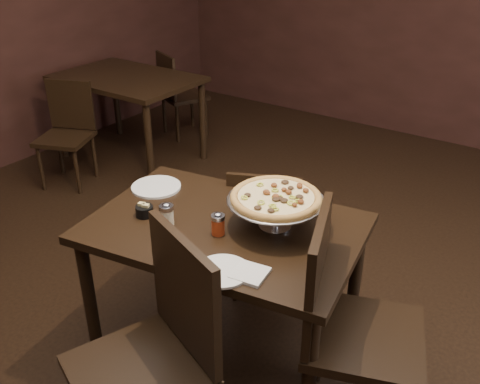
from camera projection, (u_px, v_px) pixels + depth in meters
The scene contains 16 objects.
room at pixel (254, 87), 2.02m from camera, with size 6.04×7.04×2.84m.
dining_table at pixel (225, 243), 2.44m from camera, with size 1.31×0.98×0.75m.
background_table at pixel (128, 88), 4.59m from camera, with size 1.20×0.80×0.75m.
pizza_stand at pixel (276, 198), 2.31m from camera, with size 0.43×0.43×0.18m.
parmesan_shaker at pixel (167, 215), 2.36m from camera, with size 0.06×0.06×0.11m.
pepper_flake_shaker at pixel (218, 224), 2.30m from camera, with size 0.06×0.06×0.11m.
packet_caddy at pixel (144, 211), 2.45m from camera, with size 0.08×0.08×0.06m.
napkin_stack at pixel (250, 273), 2.06m from camera, with size 0.13×0.13×0.01m, color white.
plate_left at pixel (156, 187), 2.70m from camera, with size 0.25×0.25×0.01m, color white.
plate_near at pixel (222, 271), 2.07m from camera, with size 0.22×0.22×0.01m, color white.
serving_spatula at pixel (276, 215), 2.19m from camera, with size 0.14×0.14×0.02m.
chair_far at pixel (265, 228), 2.94m from camera, with size 0.51×0.51×0.82m.
chair_near at pixel (156, 350), 1.99m from camera, with size 0.60×0.60×0.99m.
chair_side at pixel (346, 321), 2.14m from camera, with size 0.59×0.59×0.99m.
bg_chair_far at pixel (178, 92), 5.16m from camera, with size 0.51×0.51×0.82m.
bg_chair_near at pixel (67, 129), 4.27m from camera, with size 0.50×0.50×0.82m.
Camera 1 is at (1.14, -1.63, 1.99)m, focal length 40.00 mm.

